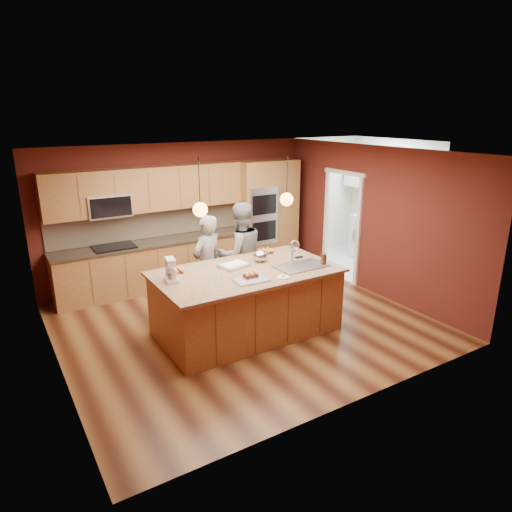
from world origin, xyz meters
TOP-DOWN VIEW (x-y plane):
  - floor at (0.00, 0.00)m, footprint 5.50×5.50m
  - ceiling at (0.00, 0.00)m, footprint 5.50×5.50m
  - wall_back at (0.00, 2.50)m, footprint 5.50×0.00m
  - wall_front at (0.00, -2.50)m, footprint 5.50×0.00m
  - wall_left at (-2.75, 0.00)m, footprint 0.00×5.00m
  - wall_right at (2.75, 0.00)m, footprint 0.00×5.00m
  - cabinet_run at (-0.68, 2.25)m, footprint 3.74×0.64m
  - oven_column at (1.85, 2.19)m, footprint 1.30×0.62m
  - doorway_trim at (2.73, 0.80)m, footprint 0.08×1.11m
  - laundry_room at (4.35, 1.20)m, footprint 2.60×2.70m
  - pendant_left at (-0.81, -0.28)m, footprint 0.20×0.20m
  - pendant_right at (0.61, -0.28)m, footprint 0.20×0.20m
  - island at (-0.08, -0.29)m, footprint 2.72×1.52m
  - person_left at (-0.26, 0.73)m, footprint 0.71×0.58m
  - person_right at (0.37, 0.73)m, footprint 0.93×0.75m
  - stand_mixer at (-1.22, -0.13)m, footprint 0.22×0.27m
  - sheet_cake at (-0.17, -0.04)m, footprint 0.48×0.40m
  - cooling_rack at (-0.26, -0.67)m, footprint 0.48×0.36m
  - mixing_bowl at (0.31, -0.03)m, footprint 0.23×0.23m
  - plate at (0.20, -0.82)m, footprint 0.17×0.17m
  - tumbler at (1.07, -0.66)m, footprint 0.08×0.08m
  - phone at (0.95, -0.18)m, footprint 0.15×0.09m
  - cupcakes_left at (-1.00, 0.17)m, footprint 0.14×0.21m
  - cupcakes_rack at (-0.20, -0.59)m, footprint 0.23×0.15m
  - cupcakes_right at (0.62, 0.29)m, footprint 0.23×0.23m
  - washer at (4.22, 0.80)m, footprint 0.83×0.85m
  - dryer at (4.19, 1.50)m, footprint 0.73×0.75m

SIDE VIEW (x-z plane):
  - floor at x=0.00m, z-range 0.00..0.00m
  - dryer at x=4.19m, z-range 0.00..0.98m
  - island at x=-0.08m, z-range -0.18..1.20m
  - washer at x=4.22m, z-range 0.00..1.08m
  - person_left at x=-0.26m, z-range 0.00..1.67m
  - person_right at x=0.37m, z-range 0.00..1.81m
  - cabinet_run at x=-0.68m, z-range -0.17..2.13m
  - phone at x=0.95m, z-range 1.00..1.01m
  - plate at x=0.20m, z-range 1.00..1.02m
  - cooling_rack at x=-0.26m, z-range 1.00..1.02m
  - sheet_cake at x=-0.17m, z-range 1.00..1.05m
  - cupcakes_left at x=-1.00m, z-range 1.00..1.06m
  - cupcakes_right at x=0.62m, z-range 1.00..1.07m
  - doorway_trim at x=2.73m, z-range -0.05..2.15m
  - cupcakes_rack at x=-0.20m, z-range 1.02..1.09m
  - tumbler at x=1.07m, z-range 1.00..1.17m
  - mixing_bowl at x=0.31m, z-range 1.00..1.19m
  - stand_mixer at x=-1.22m, z-range 0.98..1.31m
  - oven_column at x=1.85m, z-range 0.00..2.30m
  - wall_back at x=0.00m, z-range -1.40..4.10m
  - wall_front at x=0.00m, z-range -1.40..4.10m
  - wall_left at x=-2.75m, z-range -1.15..3.85m
  - wall_right at x=2.75m, z-range -1.15..3.85m
  - laundry_room at x=4.35m, z-range 0.60..3.30m
  - pendant_left at x=-0.81m, z-range 1.60..2.40m
  - pendant_right at x=0.61m, z-range 1.60..2.40m
  - ceiling at x=0.00m, z-range 2.70..2.70m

